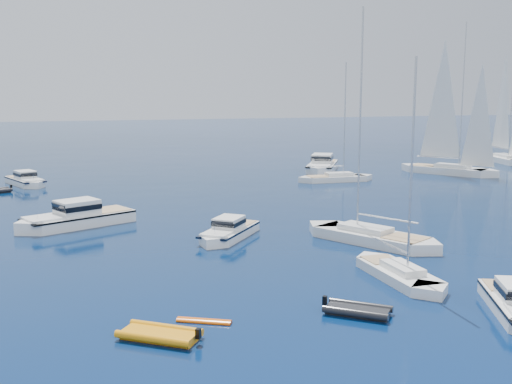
% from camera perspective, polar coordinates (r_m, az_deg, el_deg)
% --- Properties ---
extents(ground, '(400.00, 400.00, 0.00)m').
position_cam_1_polar(ground, '(34.29, 19.17, -10.16)').
color(ground, navy).
rests_on(ground, ground).
extents(motor_cruiser_left, '(6.71, 7.70, 2.06)m').
position_cam_1_polar(motor_cruiser_left, '(47.37, -2.55, -4.24)').
color(motor_cruiser_left, white).
rests_on(motor_cruiser_left, ground).
extents(motor_cruiser_centre, '(10.93, 7.49, 2.77)m').
position_cam_1_polar(motor_cruiser_centre, '(53.48, -16.10, -3.02)').
color(motor_cruiser_centre, white).
rests_on(motor_cruiser_centre, ground).
extents(motor_cruiser_distant, '(8.52, 11.61, 2.98)m').
position_cam_1_polar(motor_cruiser_distant, '(85.92, 6.02, 1.91)').
color(motor_cruiser_distant, white).
rests_on(motor_cruiser_distant, ground).
extents(motor_cruiser_horizon, '(5.57, 8.59, 2.17)m').
position_cam_1_polar(motor_cruiser_horizon, '(77.82, -20.20, 0.59)').
color(motor_cruiser_horizon, white).
rests_on(motor_cruiser_horizon, ground).
extents(sailboat_fore, '(2.63, 9.19, 13.42)m').
position_cam_1_polar(sailboat_fore, '(38.44, 12.86, -7.73)').
color(sailboat_fore, white).
rests_on(sailboat_fore, ground).
extents(sailboat_mid_r, '(8.68, 11.86, 17.52)m').
position_cam_1_polar(sailboat_mid_r, '(46.92, 10.38, -4.52)').
color(sailboat_mid_r, silver).
rests_on(sailboat_mid_r, ground).
extents(sailboat_centre, '(10.11, 2.82, 14.79)m').
position_cam_1_polar(sailboat_centre, '(76.77, 7.27, 0.98)').
color(sailboat_centre, silver).
rests_on(sailboat_centre, ground).
extents(sailboat_sails_r, '(11.02, 13.18, 20.20)m').
position_cam_1_polar(sailboat_sails_r, '(86.58, 17.09, 1.60)').
color(sailboat_sails_r, white).
rests_on(sailboat_sails_r, ground).
extents(sailboat_sails_far, '(5.28, 13.33, 19.07)m').
position_cam_1_polar(sailboat_sails_far, '(103.23, 21.59, 2.56)').
color(sailboat_sails_far, white).
rests_on(sailboat_sails_far, ground).
extents(tender_yellow, '(4.33, 3.91, 0.95)m').
position_cam_1_polar(tender_yellow, '(29.34, -8.77, -13.11)').
color(tender_yellow, orange).
rests_on(tender_yellow, ground).
extents(tender_grey_near, '(3.87, 3.64, 0.95)m').
position_cam_1_polar(tender_grey_near, '(32.30, 9.24, -10.97)').
color(tender_grey_near, black).
rests_on(tender_grey_near, ground).
extents(kayak_orange, '(2.65, 1.71, 0.30)m').
position_cam_1_polar(kayak_orange, '(31.04, -4.75, -11.73)').
color(kayak_orange, '#D6500A').
rests_on(kayak_orange, ground).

